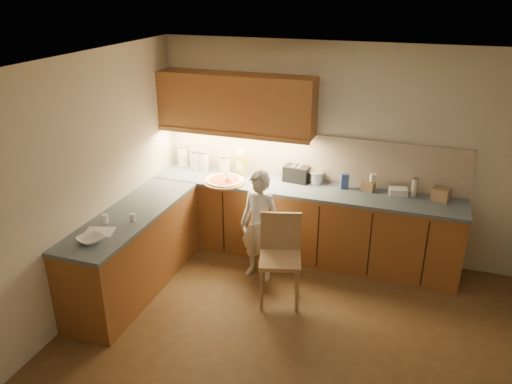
% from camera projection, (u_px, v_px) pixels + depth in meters
% --- Properties ---
extents(room, '(4.54, 4.50, 2.62)m').
position_uv_depth(room, '(300.00, 183.00, 4.11)').
color(room, '#50361B').
rests_on(room, ground).
extents(l_counter, '(3.77, 2.62, 0.92)m').
position_uv_depth(l_counter, '(248.00, 231.00, 5.95)').
color(l_counter, '#965A2B').
rests_on(l_counter, ground).
extents(backsplash, '(3.75, 0.02, 0.58)m').
position_uv_depth(backsplash, '(309.00, 157.00, 6.13)').
color(backsplash, '#BCAA92').
rests_on(backsplash, l_counter).
extents(upper_cabinets, '(1.95, 0.36, 0.73)m').
position_uv_depth(upper_cabinets, '(236.00, 103.00, 6.01)').
color(upper_cabinets, '#965A2B').
rests_on(upper_cabinets, ground).
extents(pizza_on_board, '(0.53, 0.53, 0.21)m').
position_uv_depth(pizza_on_board, '(224.00, 181.00, 6.13)').
color(pizza_on_board, tan).
rests_on(pizza_on_board, l_counter).
extents(child, '(0.54, 0.41, 1.31)m').
position_uv_depth(child, '(260.00, 226.00, 5.63)').
color(child, silver).
rests_on(child, ground).
extents(wooden_chair, '(0.53, 0.53, 0.97)m').
position_uv_depth(wooden_chair, '(280.00, 252.00, 5.29)').
color(wooden_chair, tan).
rests_on(wooden_chair, ground).
extents(mixing_bowl, '(0.30, 0.30, 0.06)m').
position_uv_depth(mixing_bowl, '(91.00, 239.00, 4.73)').
color(mixing_bowl, white).
rests_on(mixing_bowl, l_counter).
extents(canister_a, '(0.14, 0.14, 0.29)m').
position_uv_depth(canister_a, '(183.00, 156.00, 6.63)').
color(canister_a, white).
rests_on(canister_a, l_counter).
extents(canister_b, '(0.16, 0.16, 0.28)m').
position_uv_depth(canister_b, '(196.00, 159.00, 6.51)').
color(canister_b, white).
rests_on(canister_b, l_counter).
extents(canister_c, '(0.14, 0.14, 0.27)m').
position_uv_depth(canister_c, '(203.00, 161.00, 6.47)').
color(canister_c, white).
rests_on(canister_c, l_counter).
extents(canister_d, '(0.15, 0.15, 0.24)m').
position_uv_depth(canister_d, '(225.00, 164.00, 6.39)').
color(canister_d, white).
rests_on(canister_d, l_counter).
extents(oil_jug, '(0.13, 0.11, 0.33)m').
position_uv_depth(oil_jug, '(241.00, 164.00, 6.31)').
color(oil_jug, gold).
rests_on(oil_jug, l_counter).
extents(toaster, '(0.32, 0.21, 0.20)m').
position_uv_depth(toaster, '(296.00, 174.00, 6.14)').
color(toaster, black).
rests_on(toaster, l_counter).
extents(steel_pot, '(0.19, 0.19, 0.14)m').
position_uv_depth(steel_pot, '(316.00, 177.00, 6.10)').
color(steel_pot, silver).
rests_on(steel_pot, l_counter).
extents(blue_box, '(0.11, 0.09, 0.18)m').
position_uv_depth(blue_box, '(344.00, 181.00, 5.93)').
color(blue_box, '#324B98').
rests_on(blue_box, l_counter).
extents(card_box_a, '(0.17, 0.14, 0.11)m').
position_uv_depth(card_box_a, '(368.00, 186.00, 5.89)').
color(card_box_a, '#967750').
rests_on(card_box_a, l_counter).
extents(white_bottle, '(0.09, 0.09, 0.20)m').
position_uv_depth(white_bottle, '(373.00, 182.00, 5.89)').
color(white_bottle, silver).
rests_on(white_bottle, l_counter).
extents(flat_pack, '(0.23, 0.18, 0.08)m').
position_uv_depth(flat_pack, '(398.00, 191.00, 5.78)').
color(flat_pack, white).
rests_on(flat_pack, l_counter).
extents(tall_jar, '(0.07, 0.07, 0.23)m').
position_uv_depth(tall_jar, '(414.00, 187.00, 5.70)').
color(tall_jar, beige).
rests_on(tall_jar, l_counter).
extents(card_box_b, '(0.22, 0.19, 0.15)m').
position_uv_depth(card_box_b, '(441.00, 194.00, 5.62)').
color(card_box_b, '#9C7754').
rests_on(card_box_b, l_counter).
extents(dough_cloth, '(0.32, 0.28, 0.02)m').
position_uv_depth(dough_cloth, '(99.00, 232.00, 4.91)').
color(dough_cloth, silver).
rests_on(dough_cloth, l_counter).
extents(spice_jar_a, '(0.07, 0.07, 0.09)m').
position_uv_depth(spice_jar_a, '(105.00, 218.00, 5.12)').
color(spice_jar_a, white).
rests_on(spice_jar_a, l_counter).
extents(spice_jar_b, '(0.07, 0.07, 0.08)m').
position_uv_depth(spice_jar_b, '(133.00, 217.00, 5.15)').
color(spice_jar_b, white).
rests_on(spice_jar_b, l_counter).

